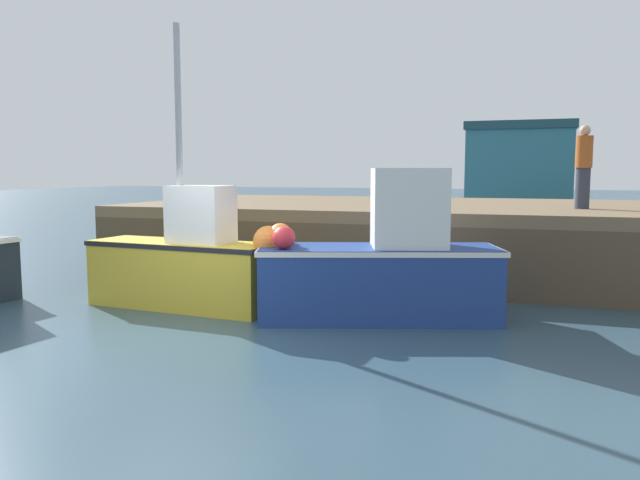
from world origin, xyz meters
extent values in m
cube|color=#2D4756|center=(0.00, 0.00, -0.05)|extent=(120.00, 160.00, 0.10)
cube|color=brown|center=(2.90, 7.65, 1.48)|extent=(14.94, 7.23, 0.25)
cube|color=#4E402E|center=(2.90, 4.15, 0.68)|extent=(14.94, 0.24, 1.36)
cylinder|color=#4E402E|center=(-4.17, 4.25, 0.68)|extent=(0.33, 0.33, 1.36)
cylinder|color=#4E402E|center=(2.90, 4.25, 0.68)|extent=(0.33, 0.33, 1.36)
cylinder|color=#4E402E|center=(-1.58, 11.05, 0.68)|extent=(0.33, 0.33, 1.36)
cylinder|color=#4E402E|center=(7.39, 11.05, 0.68)|extent=(0.33, 0.33, 1.36)
cylinder|color=#4E402E|center=(-0.63, 4.25, 0.68)|extent=(7.10, 0.17, 1.25)
cube|color=gold|center=(-0.95, 1.78, 0.58)|extent=(3.40, 1.27, 1.16)
cube|color=black|center=(-0.95, 1.78, 1.11)|extent=(3.47, 1.29, 0.08)
cube|color=silver|center=(-0.54, 1.75, 1.65)|extent=(1.07, 0.80, 0.98)
cylinder|color=#B7B7BC|center=(-0.95, 1.78, 3.51)|extent=(0.11, 0.11, 2.72)
cube|color=navy|center=(2.52, 2.03, 0.59)|extent=(3.99, 2.41, 1.18)
cube|color=silver|center=(2.52, 2.03, 1.13)|extent=(4.07, 2.46, 0.08)
cube|color=silver|center=(2.97, 2.18, 1.81)|extent=(1.41, 1.33, 1.25)
sphere|color=#EA5B70|center=(0.87, 1.88, 1.18)|extent=(0.49, 0.49, 0.49)
sphere|color=orange|center=(0.89, 1.77, 1.28)|extent=(0.38, 0.38, 0.38)
sphere|color=orange|center=(1.01, 1.57, 1.37)|extent=(0.37, 0.37, 0.37)
sphere|color=orange|center=(0.80, 1.56, 1.26)|extent=(0.50, 0.50, 0.50)
sphere|color=red|center=(1.21, 1.23, 1.37)|extent=(0.36, 0.36, 0.36)
cylinder|color=#2D3342|center=(5.79, 6.46, 2.03)|extent=(0.29, 0.29, 0.85)
cylinder|color=#994C1E|center=(5.79, 6.46, 2.79)|extent=(0.34, 0.34, 0.66)
sphere|color=tan|center=(5.79, 6.46, 3.23)|extent=(0.22, 0.22, 0.22)
cube|color=#2D6B7A|center=(3.82, 35.08, 2.47)|extent=(6.31, 6.35, 4.94)
cube|color=#1B4049|center=(3.82, 35.08, 5.19)|extent=(6.56, 6.60, 0.50)
camera|label=1|loc=(4.88, -7.69, 2.38)|focal=35.11mm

